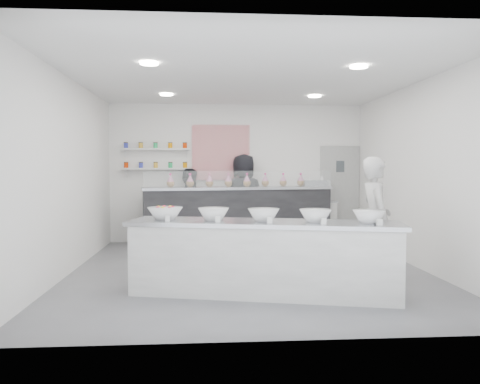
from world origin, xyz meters
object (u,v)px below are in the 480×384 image
object	(u,v)px
espresso_ledge	(308,221)
espresso_machine	(316,191)
staff_right	(243,198)
back_bar	(238,216)
woman_prep	(375,220)
prep_counter	(263,258)
staff_left	(188,206)

from	to	relation	value
espresso_ledge	espresso_machine	world-z (taller)	espresso_machine
espresso_machine	staff_right	bearing A→B (deg)	-179.10
back_bar	espresso_ledge	size ratio (longest dim) A/B	3.28
woman_prep	prep_counter	bearing A→B (deg)	107.63
prep_counter	back_bar	xyz separation A→B (m)	(-0.08, 3.89, 0.14)
espresso_machine	espresso_ledge	bearing A→B (deg)	180.00
espresso_machine	staff_left	size ratio (longest dim) A/B	0.36
woman_prep	staff_left	bearing A→B (deg)	37.96
staff_left	prep_counter	bearing A→B (deg)	113.71
back_bar	woman_prep	distance (m)	3.82
prep_counter	staff_left	bearing A→B (deg)	118.32
back_bar	staff_right	size ratio (longest dim) A/B	2.06
prep_counter	back_bar	world-z (taller)	back_bar
staff_right	espresso_machine	bearing A→B (deg)	169.34
back_bar	espresso_ledge	xyz separation A→B (m)	(1.56, 0.27, -0.16)
prep_counter	espresso_ledge	distance (m)	4.42
back_bar	espresso_machine	world-z (taller)	espresso_machine
back_bar	staff_right	distance (m)	0.45
espresso_machine	woman_prep	xyz separation A→B (m)	(-0.01, -3.68, -0.23)
back_bar	espresso_ledge	world-z (taller)	back_bar
prep_counter	espresso_ledge	xyz separation A→B (m)	(1.49, 4.17, -0.02)
back_bar	staff_left	xyz separation A→B (m)	(-1.05, 0.25, 0.19)
prep_counter	staff_left	distance (m)	4.30
espresso_machine	prep_counter	bearing A→B (deg)	-111.56
back_bar	woman_prep	xyz separation A→B (m)	(1.71, -3.40, 0.27)
staff_right	back_bar	bearing A→B (deg)	49.21
espresso_ledge	staff_right	xyz separation A→B (m)	(-1.42, -0.02, 0.51)
back_bar	woman_prep	world-z (taller)	woman_prep
espresso_ledge	staff_left	bearing A→B (deg)	-179.45
woman_prep	staff_left	distance (m)	4.57
espresso_ledge	staff_left	xyz separation A→B (m)	(-2.61, -0.02, 0.35)
prep_counter	espresso_machine	xyz separation A→B (m)	(1.65, 4.17, 0.64)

